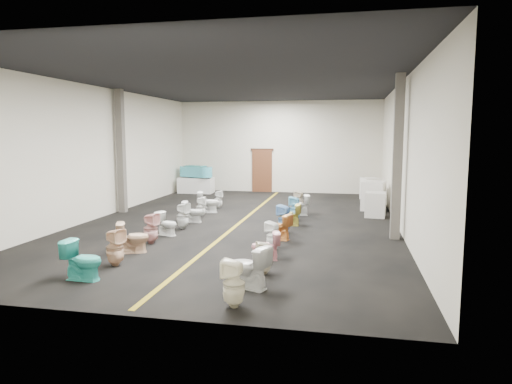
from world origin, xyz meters
TOP-DOWN VIEW (x-y plane):
  - floor at (0.00, 0.00)m, footprint 16.00×16.00m
  - ceiling at (0.00, 0.00)m, footprint 16.00×16.00m
  - wall_back at (0.00, 8.00)m, footprint 10.00×0.00m
  - wall_front at (0.00, -8.00)m, footprint 10.00×0.00m
  - wall_left at (-5.00, 0.00)m, footprint 0.00×16.00m
  - wall_right at (5.00, 0.00)m, footprint 0.00×16.00m
  - aisle_stripe at (0.00, 0.00)m, footprint 0.12×15.60m
  - back_door at (-0.80, 7.94)m, footprint 1.00×0.10m
  - door_frame at (-0.80, 7.95)m, footprint 1.15×0.08m
  - column_left at (-4.75, 1.00)m, footprint 0.25×0.25m
  - column_right at (4.75, -1.50)m, footprint 0.25×0.25m
  - display_table at (-3.91, 6.86)m, footprint 1.72×0.90m
  - bathtub at (-3.91, 6.86)m, footprint 1.79×1.06m
  - appliance_crate_a at (4.40, 1.83)m, footprint 0.75×0.75m
  - appliance_crate_b at (4.40, 3.26)m, footprint 0.98×0.98m
  - appliance_crate_c at (4.40, 4.25)m, footprint 0.85×0.85m
  - appliance_crate_d at (4.40, 6.08)m, footprint 0.89×0.89m
  - toilet_left_0 at (-1.68, -6.49)m, footprint 0.80×0.48m
  - toilet_left_1 at (-1.54, -5.47)m, footprint 0.48×0.48m
  - toilet_left_2 at (-1.68, -4.34)m, footprint 0.86×0.68m
  - toilet_left_3 at (-1.63, -3.41)m, footprint 0.43×0.43m
  - toilet_left_4 at (-1.61, -2.37)m, footprint 0.74×0.56m
  - toilet_left_5 at (-1.48, -1.45)m, footprint 0.46×0.45m
  - toilet_left_6 at (-1.55, -0.34)m, footprint 0.73×0.48m
  - toilet_left_7 at (-1.57, 0.57)m, footprint 0.38×0.37m
  - toilet_left_8 at (-1.61, 1.55)m, footprint 0.84×0.58m
  - toilet_left_9 at (-1.52, 2.56)m, footprint 0.34×0.34m
  - toilet_right_0 at (1.62, -7.31)m, footprint 0.39×0.38m
  - toilet_right_1 at (1.66, -6.32)m, footprint 0.93×0.73m
  - toilet_right_2 at (1.79, -5.40)m, footprint 0.41×0.41m
  - toilet_right_3 at (1.63, -4.38)m, footprint 0.73×0.54m
  - toilet_right_4 at (1.63, -3.37)m, footprint 0.42×0.42m
  - toilet_right_5 at (1.61, -2.26)m, footprint 0.80×0.61m
  - toilet_right_6 at (1.64, -1.35)m, footprint 0.48×0.47m
  - toilet_right_7 at (1.66, -0.26)m, footprint 0.71×0.42m
  - toilet_right_8 at (1.72, 0.63)m, footprint 0.39×0.39m
  - toilet_right_9 at (1.74, 1.63)m, footprint 0.81×0.58m
  - toilet_right_10 at (1.63, 2.74)m, footprint 0.42×0.42m

SIDE VIEW (x-z plane):
  - floor at x=0.00m, z-range 0.00..0.00m
  - aisle_stripe at x=0.00m, z-range 0.00..0.01m
  - toilet_right_3 at x=1.63m, z-range 0.00..0.66m
  - toilet_left_4 at x=-1.61m, z-range 0.00..0.67m
  - toilet_right_2 at x=1.79m, z-range 0.00..0.69m
  - toilet_left_6 at x=-1.55m, z-range 0.00..0.70m
  - toilet_left_9 at x=-1.52m, z-range 0.00..0.70m
  - toilet_right_7 at x=1.66m, z-range 0.00..0.70m
  - toilet_right_4 at x=1.63m, z-range 0.00..0.72m
  - toilet_right_5 at x=1.61m, z-range 0.00..0.72m
  - toilet_left_7 at x=-1.57m, z-range 0.00..0.73m
  - toilet_right_9 at x=1.74m, z-range 0.00..0.74m
  - display_table at x=-3.91m, z-range 0.00..0.75m
  - toilet_right_10 at x=1.63m, z-range 0.00..0.75m
  - toilet_left_2 at x=-1.68m, z-range 0.00..0.77m
  - toilet_left_8 at x=-1.61m, z-range 0.00..0.79m
  - toilet_left_0 at x=-1.68m, z-range 0.00..0.80m
  - toilet_left_5 at x=-1.48m, z-range 0.00..0.81m
  - toilet_right_8 at x=1.72m, z-range 0.00..0.81m
  - toilet_left_3 at x=-1.63m, z-range 0.00..0.82m
  - toilet_right_0 at x=1.62m, z-range 0.00..0.83m
  - toilet_right_6 at x=1.64m, z-range 0.00..0.83m
  - toilet_right_1 at x=1.66m, z-range 0.00..0.83m
  - toilet_left_1 at x=-1.54m, z-range 0.00..0.84m
  - appliance_crate_a at x=4.40m, z-range 0.00..0.87m
  - appliance_crate_c at x=4.40m, z-range 0.00..0.88m
  - appliance_crate_d at x=4.40m, z-range 0.00..0.97m
  - appliance_crate_b at x=4.40m, z-range 0.00..1.11m
  - back_door at x=-0.80m, z-range 0.00..2.10m
  - bathtub at x=-3.91m, z-range 0.79..1.34m
  - door_frame at x=-0.80m, z-range 2.07..2.17m
  - wall_back at x=0.00m, z-range -2.75..7.25m
  - wall_front at x=0.00m, z-range -2.75..7.25m
  - wall_left at x=-5.00m, z-range -5.75..10.25m
  - wall_right at x=5.00m, z-range -5.75..10.25m
  - column_left at x=-4.75m, z-range 0.00..4.50m
  - column_right at x=4.75m, z-range 0.00..4.50m
  - ceiling at x=0.00m, z-range 4.50..4.50m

